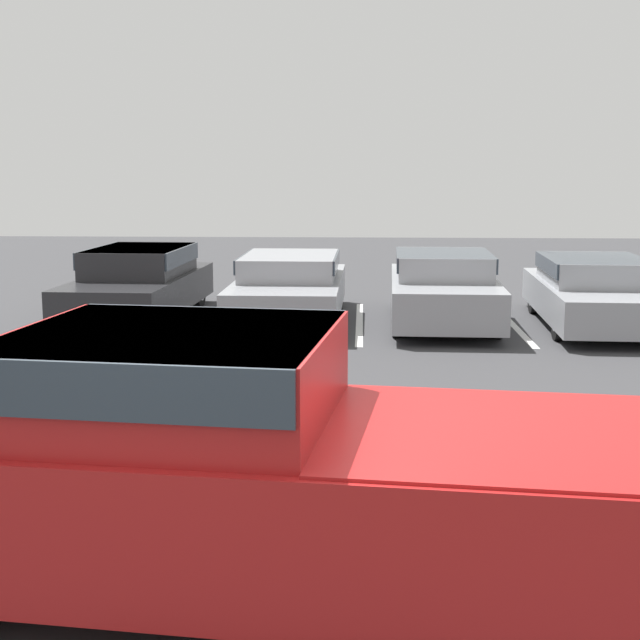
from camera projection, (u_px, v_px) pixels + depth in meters
ground_plane at (257, 605)px, 5.54m from camera, size 60.00×60.00×0.00m
stall_stripe_a at (61, 320)px, 15.92m from camera, size 0.12×4.35×0.01m
stall_stripe_b at (209, 321)px, 15.79m from camera, size 0.12×4.35×0.01m
stall_stripe_c at (359, 323)px, 15.67m from camera, size 0.12×4.35×0.01m
stall_stripe_d at (512, 324)px, 15.54m from camera, size 0.12×4.35×0.01m
pickup_truck at (220, 464)px, 5.57m from camera, size 5.62×2.64×1.70m
parked_sedan_a at (140, 281)px, 16.01m from camera, size 1.92×4.66×1.28m
parked_sedan_b at (290, 285)px, 15.86m from camera, size 1.87×4.64×1.17m
parked_sedan_c at (443, 286)px, 15.43m from camera, size 1.90×4.36×1.25m
parked_sedan_d at (595, 290)px, 15.24m from camera, size 2.02×4.69×1.18m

